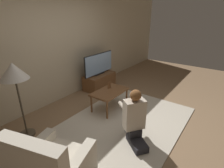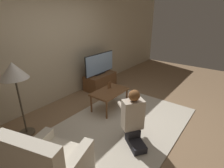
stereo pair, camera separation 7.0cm
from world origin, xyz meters
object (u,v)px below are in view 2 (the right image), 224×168
floor_lamp (14,74)px  person_kneeling (133,117)px  tv (100,64)px  coffee_table (110,93)px

floor_lamp → person_kneeling: (1.00, -1.64, -0.68)m
person_kneeling → tv: bearing=-90.0°
tv → coffee_table: 1.29m
coffee_table → floor_lamp: bearing=157.8°
tv → person_kneeling: size_ratio=1.18×
coffee_table → person_kneeling: size_ratio=0.88×
coffee_table → floor_lamp: (-1.63, 0.66, 0.76)m
coffee_table → floor_lamp: 1.92m
floor_lamp → tv: bearing=7.0°
floor_lamp → coffee_table: bearing=-22.2°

